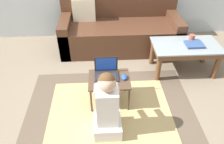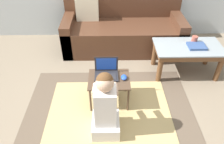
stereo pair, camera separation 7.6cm
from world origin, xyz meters
The scene contains 10 objects.
ground_plane centered at (0.00, 0.00, 0.00)m, with size 16.00×16.00×0.00m, color #7F705B.
area_rug centered at (-0.07, -0.25, 0.00)m, with size 1.99×1.60×0.01m.
couch centered at (0.16, 1.32, 0.30)m, with size 1.92×0.82×0.86m.
coffee_table centered at (1.02, 0.56, 0.36)m, with size 0.92×0.51×0.43m.
laptop_desk centered at (-0.07, -0.02, 0.31)m, with size 0.48×0.38×0.36m.
laptop centered at (-0.10, 0.04, 0.39)m, with size 0.27×0.20×0.21m.
computer_mouse centered at (0.10, -0.02, 0.38)m, with size 0.07×0.10×0.04m.
person_seated centered at (-0.11, -0.47, 0.35)m, with size 0.29×0.39×0.78m.
cup_on_table centered at (1.12, 0.66, 0.48)m, with size 0.08×0.08×0.09m.
book_on_table centered at (1.11, 0.53, 0.45)m, with size 0.23×0.19×0.03m.
Camera 2 is at (-0.07, -1.97, 1.97)m, focal length 35.00 mm.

